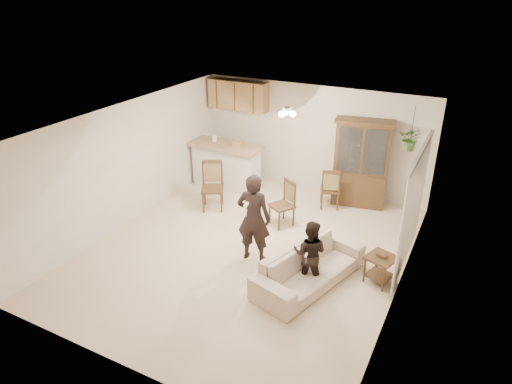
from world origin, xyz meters
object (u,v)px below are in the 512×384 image
at_px(sofa, 310,264).
at_px(child, 310,249).
at_px(china_hutch, 361,164).
at_px(chair_hutch_right, 329,196).
at_px(adult, 254,215).
at_px(side_table, 380,269).
at_px(chair_hutch_left, 282,213).
at_px(chair_bar, 213,196).

relative_size(sofa, child, 1.39).
height_order(china_hutch, chair_hutch_right, china_hutch).
bearing_deg(adult, china_hutch, -118.23).
relative_size(side_table, chair_hutch_right, 0.61).
bearing_deg(chair_hutch_left, sofa, -20.63).
relative_size(sofa, chair_hutch_right, 1.98).
distance_m(child, china_hutch, 3.32).
bearing_deg(chair_hutch_right, adult, 57.63).
bearing_deg(china_hutch, chair_hutch_left, -133.89).
bearing_deg(chair_hutch_left, chair_hutch_right, 95.37).
height_order(child, side_table, child).
bearing_deg(china_hutch, side_table, -76.94).
bearing_deg(chair_bar, side_table, -43.49).
xyz_separation_m(child, chair_bar, (-2.89, 1.60, -0.37)).
distance_m(sofa, chair_bar, 3.30).
relative_size(adult, chair_hutch_right, 1.90).
bearing_deg(side_table, chair_hutch_left, 155.24).
bearing_deg(chair_hutch_left, chair_bar, -147.33).
xyz_separation_m(side_table, chair_hutch_left, (-2.29, 1.05, 0.01)).
distance_m(chair_bar, chair_hutch_right, 2.60).
height_order(side_table, chair_hutch_right, chair_hutch_right).
xyz_separation_m(adult, chair_hutch_left, (-0.08, 1.39, -0.63)).
xyz_separation_m(sofa, china_hutch, (-0.11, 3.28, 0.60)).
bearing_deg(chair_bar, sofa, -57.47).
relative_size(sofa, china_hutch, 0.96).
bearing_deg(side_table, adult, -171.50).
bearing_deg(side_table, chair_bar, 165.42).
bearing_deg(adult, chair_hutch_right, -110.78).
distance_m(china_hutch, chair_hutch_right, 0.98).
bearing_deg(chair_hutch_right, child, 81.54).
bearing_deg(chair_bar, china_hutch, 2.60).
bearing_deg(chair_bar, adult, -67.01).
xyz_separation_m(sofa, chair_hutch_left, (-1.24, 1.61, -0.09)).
distance_m(chair_hutch_left, chair_hutch_right, 1.38).
xyz_separation_m(child, chair_hutch_right, (-0.63, 2.87, -0.41)).
bearing_deg(sofa, china_hutch, 18.42).
bearing_deg(sofa, side_table, -45.72).
relative_size(adult, china_hutch, 0.92).
height_order(side_table, chair_hutch_left, chair_hutch_left).
bearing_deg(china_hutch, chair_bar, -158.42).
relative_size(sofa, chair_hutch_left, 1.93).
distance_m(china_hutch, side_table, 3.05).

